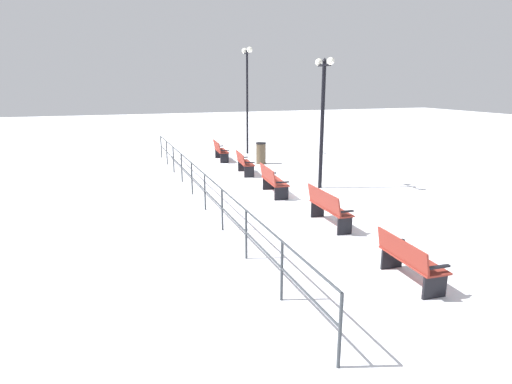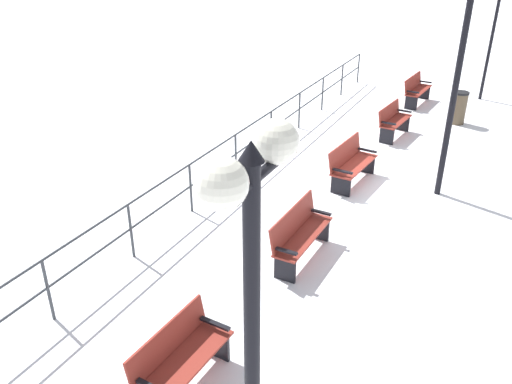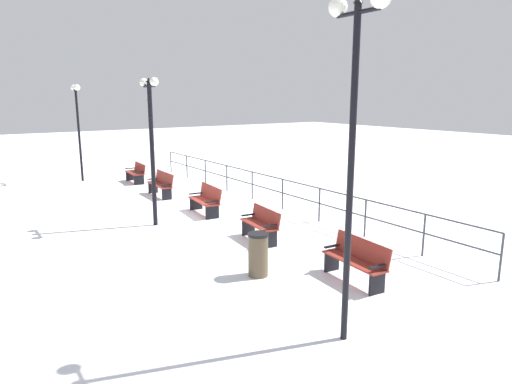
{
  "view_description": "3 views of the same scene",
  "coord_description": "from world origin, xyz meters",
  "px_view_note": "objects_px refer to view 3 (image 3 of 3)",
  "views": [
    {
      "loc": [
        -5.28,
        -12.79,
        3.61
      ],
      "look_at": [
        -1.17,
        -1.24,
        0.48
      ],
      "focal_mm": 30.14,
      "sensor_mm": 36.0,
      "label": 1
    },
    {
      "loc": [
        2.98,
        -10.87,
        5.36
      ],
      "look_at": [
        -1.48,
        -2.17,
        0.41
      ],
      "focal_mm": 37.06,
      "sensor_mm": 36.0,
      "label": 2
    },
    {
      "loc": [
        6.76,
        13.2,
        3.88
      ],
      "look_at": [
        -1.97,
        0.3,
        0.58
      ],
      "focal_mm": 31.86,
      "sensor_mm": 36.0,
      "label": 3
    }
  ],
  "objects_px": {
    "lamppost_far": "(354,100)",
    "bench_fifth": "(356,259)",
    "bench_nearest": "(136,173)",
    "bench_third": "(206,200)",
    "bench_fourth": "(261,224)",
    "trash_bin": "(258,254)",
    "bench_second": "(161,183)",
    "lamppost_middle": "(151,131)",
    "lamppost_near": "(77,112)"
  },
  "relations": [
    {
      "from": "bench_third",
      "to": "lamppost_near",
      "type": "relative_size",
      "value": 0.38
    },
    {
      "from": "bench_fifth",
      "to": "lamppost_near",
      "type": "xyz_separation_m",
      "value": [
        1.9,
        -15.46,
        2.68
      ]
    },
    {
      "from": "bench_nearest",
      "to": "bench_second",
      "type": "distance_m",
      "value": 3.42
    },
    {
      "from": "trash_bin",
      "to": "bench_second",
      "type": "bearing_deg",
      "value": -99.13
    },
    {
      "from": "bench_nearest",
      "to": "lamppost_far",
      "type": "bearing_deg",
      "value": 85.93
    },
    {
      "from": "bench_third",
      "to": "lamppost_far",
      "type": "relative_size",
      "value": 0.31
    },
    {
      "from": "lamppost_middle",
      "to": "lamppost_far",
      "type": "xyz_separation_m",
      "value": [
        0.0,
        8.06,
        0.94
      ]
    },
    {
      "from": "bench_fifth",
      "to": "bench_fourth",
      "type": "bearing_deg",
      "value": -83.66
    },
    {
      "from": "trash_bin",
      "to": "lamppost_near",
      "type": "bearing_deg",
      "value": -88.59
    },
    {
      "from": "bench_nearest",
      "to": "bench_third",
      "type": "bearing_deg",
      "value": 93.05
    },
    {
      "from": "bench_nearest",
      "to": "lamppost_middle",
      "type": "distance_m",
      "value": 7.82
    },
    {
      "from": "lamppost_middle",
      "to": "lamppost_near",
      "type": "bearing_deg",
      "value": -90.0
    },
    {
      "from": "bench_nearest",
      "to": "lamppost_near",
      "type": "bearing_deg",
      "value": -38.97
    },
    {
      "from": "bench_fifth",
      "to": "trash_bin",
      "type": "bearing_deg",
      "value": -37.66
    },
    {
      "from": "lamppost_middle",
      "to": "trash_bin",
      "type": "height_order",
      "value": "lamppost_middle"
    },
    {
      "from": "bench_second",
      "to": "lamppost_near",
      "type": "xyz_separation_m",
      "value": [
        1.77,
        -5.19,
        2.66
      ]
    },
    {
      "from": "bench_nearest",
      "to": "bench_third",
      "type": "relative_size",
      "value": 0.91
    },
    {
      "from": "bench_second",
      "to": "lamppost_middle",
      "type": "xyz_separation_m",
      "value": [
        1.77,
        3.75,
        2.37
      ]
    },
    {
      "from": "lamppost_near",
      "to": "trash_bin",
      "type": "distance_m",
      "value": 14.29
    },
    {
      "from": "bench_fifth",
      "to": "lamppost_far",
      "type": "height_order",
      "value": "lamppost_far"
    },
    {
      "from": "bench_nearest",
      "to": "bench_second",
      "type": "height_order",
      "value": "bench_second"
    },
    {
      "from": "bench_nearest",
      "to": "lamppost_middle",
      "type": "xyz_separation_m",
      "value": [
        1.96,
        7.17,
        2.42
      ]
    },
    {
      "from": "bench_third",
      "to": "lamppost_middle",
      "type": "xyz_separation_m",
      "value": [
        1.93,
        0.33,
        2.39
      ]
    },
    {
      "from": "bench_second",
      "to": "bench_third",
      "type": "distance_m",
      "value": 3.43
    },
    {
      "from": "lamppost_near",
      "to": "lamppost_far",
      "type": "relative_size",
      "value": 0.83
    },
    {
      "from": "bench_fifth",
      "to": "bench_nearest",
      "type": "bearing_deg",
      "value": -85.41
    },
    {
      "from": "bench_nearest",
      "to": "trash_bin",
      "type": "bearing_deg",
      "value": 85.75
    },
    {
      "from": "lamppost_near",
      "to": "bench_fifth",
      "type": "bearing_deg",
      "value": 96.99
    },
    {
      "from": "bench_fourth",
      "to": "bench_fifth",
      "type": "bearing_deg",
      "value": 97.67
    },
    {
      "from": "bench_nearest",
      "to": "bench_fifth",
      "type": "height_order",
      "value": "bench_fifth"
    },
    {
      "from": "bench_fifth",
      "to": "lamppost_middle",
      "type": "relative_size",
      "value": 0.38
    },
    {
      "from": "bench_nearest",
      "to": "trash_bin",
      "type": "distance_m",
      "value": 12.36
    },
    {
      "from": "bench_fourth",
      "to": "lamppost_middle",
      "type": "bearing_deg",
      "value": -53.49
    },
    {
      "from": "bench_third",
      "to": "bench_fourth",
      "type": "distance_m",
      "value": 3.42
    },
    {
      "from": "lamppost_middle",
      "to": "bench_nearest",
      "type": "bearing_deg",
      "value": -105.27
    },
    {
      "from": "bench_third",
      "to": "lamppost_middle",
      "type": "distance_m",
      "value": 3.09
    },
    {
      "from": "bench_fourth",
      "to": "lamppost_near",
      "type": "height_order",
      "value": "lamppost_near"
    },
    {
      "from": "bench_second",
      "to": "lamppost_near",
      "type": "distance_m",
      "value": 6.1
    },
    {
      "from": "bench_second",
      "to": "lamppost_near",
      "type": "relative_size",
      "value": 0.39
    },
    {
      "from": "bench_fourth",
      "to": "bench_third",
      "type": "bearing_deg",
      "value": -85.94
    },
    {
      "from": "bench_second",
      "to": "bench_fifth",
      "type": "height_order",
      "value": "bench_second"
    },
    {
      "from": "bench_nearest",
      "to": "lamppost_near",
      "type": "distance_m",
      "value": 3.79
    },
    {
      "from": "bench_fourth",
      "to": "trash_bin",
      "type": "height_order",
      "value": "trash_bin"
    },
    {
      "from": "bench_fifth",
      "to": "lamppost_far",
      "type": "xyz_separation_m",
      "value": [
        1.9,
        1.56,
        3.32
      ]
    },
    {
      "from": "bench_second",
      "to": "trash_bin",
      "type": "distance_m",
      "value": 8.95
    },
    {
      "from": "bench_second",
      "to": "bench_fourth",
      "type": "distance_m",
      "value": 6.84
    },
    {
      "from": "lamppost_far",
      "to": "trash_bin",
      "type": "relative_size",
      "value": 5.46
    },
    {
      "from": "bench_third",
      "to": "lamppost_near",
      "type": "bearing_deg",
      "value": -71.98
    },
    {
      "from": "lamppost_far",
      "to": "bench_fifth",
      "type": "bearing_deg",
      "value": -140.61
    },
    {
      "from": "bench_fifth",
      "to": "lamppost_middle",
      "type": "distance_m",
      "value": 7.18
    }
  ]
}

